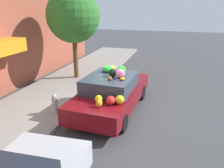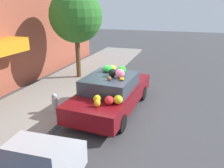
{
  "view_description": "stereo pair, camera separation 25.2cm",
  "coord_description": "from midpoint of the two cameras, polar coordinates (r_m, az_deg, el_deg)",
  "views": [
    {
      "loc": [
        -7.19,
        -2.26,
        3.66
      ],
      "look_at": [
        0.0,
        -0.13,
        1.02
      ],
      "focal_mm": 35.0,
      "sensor_mm": 36.0,
      "label": 1
    },
    {
      "loc": [
        -7.11,
        -2.5,
        3.66
      ],
      "look_at": [
        0.0,
        -0.13,
        1.02
      ],
      "focal_mm": 35.0,
      "sensor_mm": 36.0,
      "label": 2
    }
  ],
  "objects": [
    {
      "name": "ground_plane",
      "position": [
        8.38,
        -1.73,
        -6.48
      ],
      "size": [
        60.0,
        60.0,
        0.0
      ],
      "primitive_type": "plane",
      "color": "#424244"
    },
    {
      "name": "sidewalk_curb",
      "position": [
        9.47,
        -17.48,
        -3.77
      ],
      "size": [
        24.0,
        3.2,
        0.14
      ],
      "color": "gray",
      "rests_on": "ground"
    },
    {
      "name": "street_tree",
      "position": [
        11.3,
        -10.74,
        16.99
      ],
      "size": [
        2.62,
        2.62,
        4.42
      ],
      "color": "brown",
      "rests_on": "sidewalk_curb"
    },
    {
      "name": "fire_hydrant",
      "position": [
        7.9,
        -15.58,
        -4.98
      ],
      "size": [
        0.2,
        0.2,
        0.7
      ],
      "color": "#B2B2B7",
      "rests_on": "sidewalk_curb"
    },
    {
      "name": "art_car",
      "position": [
        8.01,
        -0.96,
        -2.08
      ],
      "size": [
        4.45,
        2.09,
        1.69
      ],
      "rotation": [
        0.0,
        0.0,
        -0.06
      ],
      "color": "maroon",
      "rests_on": "ground"
    }
  ]
}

